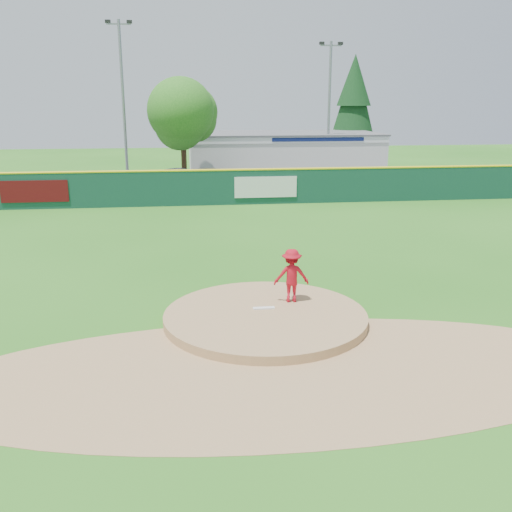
{
  "coord_description": "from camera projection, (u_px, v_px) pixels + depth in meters",
  "views": [
    {
      "loc": [
        -2.08,
        -14.32,
        5.8
      ],
      "look_at": [
        0.0,
        2.0,
        1.3
      ],
      "focal_mm": 40.0,
      "sensor_mm": 36.0,
      "label": 1
    }
  ],
  "objects": [
    {
      "name": "deciduous_tree",
      "position": [
        183.0,
        120.0,
        37.96
      ],
      "size": [
        5.6,
        5.6,
        7.36
      ],
      "color": "#382314",
      "rests_on": "ground"
    },
    {
      "name": "ground",
      "position": [
        265.0,
        321.0,
        15.48
      ],
      "size": [
        120.0,
        120.0,
        0.0
      ],
      "primitive_type": "plane",
      "color": "#286B19",
      "rests_on": "ground"
    },
    {
      "name": "outfield_fence",
      "position": [
        220.0,
        186.0,
        32.42
      ],
      "size": [
        40.0,
        0.14,
        2.07
      ],
      "color": "#123C2F",
      "rests_on": "ground"
    },
    {
      "name": "fence_banners",
      "position": [
        153.0,
        189.0,
        31.9
      ],
      "size": [
        16.39,
        0.04,
        1.2
      ],
      "color": "#530B0E",
      "rests_on": "ground"
    },
    {
      "name": "pool_building_grp",
      "position": [
        282.0,
        153.0,
        46.39
      ],
      "size": [
        15.2,
        8.2,
        3.31
      ],
      "color": "silver",
      "rests_on": "ground"
    },
    {
      "name": "pitchers_mound",
      "position": [
        265.0,
        321.0,
        15.48
      ],
      "size": [
        5.5,
        5.5,
        0.5
      ],
      "primitive_type": "cylinder",
      "color": "#9E774C",
      "rests_on": "ground"
    },
    {
      "name": "pitcher",
      "position": [
        291.0,
        275.0,
        16.11
      ],
      "size": [
        1.03,
        0.63,
        1.54
      ],
      "primitive_type": "imported",
      "rotation": [
        0.0,
        0.0,
        3.08
      ],
      "color": "#AB0E1D",
      "rests_on": "pitchers_mound"
    },
    {
      "name": "light_pole_right",
      "position": [
        329.0,
        104.0,
        42.87
      ],
      "size": [
        1.75,
        0.25,
        10.0
      ],
      "color": "gray",
      "rests_on": "ground"
    },
    {
      "name": "conifer_tree",
      "position": [
        354.0,
        104.0,
        50.06
      ],
      "size": [
        4.4,
        4.4,
        9.5
      ],
      "color": "#382314",
      "rests_on": "ground"
    },
    {
      "name": "infield_dirt_arc",
      "position": [
        285.0,
        371.0,
        12.61
      ],
      "size": [
        15.4,
        15.4,
        0.01
      ],
      "primitive_type": "cylinder",
      "color": "#9E774C",
      "rests_on": "ground"
    },
    {
      "name": "pitching_rubber",
      "position": [
        264.0,
        308.0,
        15.7
      ],
      "size": [
        0.6,
        0.15,
        0.04
      ],
      "primitive_type": "cube",
      "color": "white",
      "rests_on": "pitchers_mound"
    },
    {
      "name": "parking_lot",
      "position": [
        212.0,
        183.0,
        41.32
      ],
      "size": [
        44.0,
        16.0,
        0.02
      ],
      "primitive_type": "cube",
      "color": "#38383A",
      "rests_on": "ground"
    },
    {
      "name": "playground_slide",
      "position": [
        0.0,
        187.0,
        34.33
      ],
      "size": [
        0.98,
        2.77,
        1.53
      ],
      "color": "#1926DC",
      "rests_on": "ground"
    },
    {
      "name": "van",
      "position": [
        184.0,
        178.0,
        38.37
      ],
      "size": [
        5.56,
        3.8,
        1.41
      ],
      "primitive_type": "imported",
      "rotation": [
        0.0,
        0.0,
        1.88
      ],
      "color": "silver",
      "rests_on": "parking_lot"
    },
    {
      "name": "light_pole_left",
      "position": [
        123.0,
        97.0,
        38.99
      ],
      "size": [
        1.75,
        0.25,
        11.0
      ],
      "color": "gray",
      "rests_on": "ground"
    }
  ]
}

